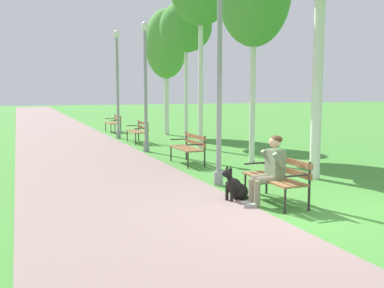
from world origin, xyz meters
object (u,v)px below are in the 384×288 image
object	(u,v)px
dog_black	(236,188)
park_bench_far	(139,130)
park_bench_furthest	(114,122)
lamp_post_near	(219,76)
park_bench_near	(278,175)
lamp_post_mid	(146,85)
birch_tree_sixth	(166,45)
park_bench_mid	(189,146)
person_seated_on_near_bench	(270,167)
birch_tree_fifth	(186,27)
lamp_post_far	(118,83)

from	to	relation	value
dog_black	park_bench_far	bearing A→B (deg)	85.76
park_bench_furthest	lamp_post_near	distance (m)	13.46
park_bench_near	lamp_post_mid	size ratio (longest dim) A/B	0.35
dog_black	birch_tree_sixth	bearing A→B (deg)	77.40
park_bench_far	lamp_post_mid	size ratio (longest dim) A/B	0.35
park_bench_near	park_bench_furthest	distance (m)	15.08
park_bench_mid	birch_tree_sixth	distance (m)	9.21
park_bench_far	park_bench_furthest	xyz separation A→B (m)	(0.05, 4.95, 0.00)
park_bench_near	park_bench_furthest	bearing A→B (deg)	89.63
lamp_post_mid	lamp_post_near	bearing A→B (deg)	-90.01
park_bench_near	dog_black	distance (m)	0.81
person_seated_on_near_bench	lamp_post_near	distance (m)	2.47
dog_black	birch_tree_fifth	size ratio (longest dim) A/B	0.14
park_bench_mid	dog_black	distance (m)	4.33
park_bench_near	birch_tree_fifth	distance (m)	11.11
person_seated_on_near_bench	dog_black	bearing A→B (deg)	138.78
birch_tree_fifth	park_bench_furthest	bearing A→B (deg)	111.58
birch_tree_fifth	birch_tree_sixth	world-z (taller)	birch_tree_sixth
park_bench_furthest	birch_tree_sixth	bearing A→B (deg)	-48.27
park_bench_far	lamp_post_near	world-z (taller)	lamp_post_near
park_bench_far	lamp_post_near	size ratio (longest dim) A/B	0.33
park_bench_near	lamp_post_far	world-z (taller)	lamp_post_far
lamp_post_near	birch_tree_sixth	xyz separation A→B (m)	(2.49, 11.07, 1.80)
park_bench_near	lamp_post_far	bearing A→B (deg)	91.62
park_bench_mid	lamp_post_far	bearing A→B (deg)	93.02
park_bench_mid	birch_tree_fifth	world-z (taller)	birch_tree_fifth
lamp_post_near	park_bench_mid	bearing A→B (deg)	81.53
park_bench_far	lamp_post_far	distance (m)	2.70
park_bench_mid	lamp_post_mid	bearing A→B (deg)	98.35
park_bench_furthest	park_bench_near	bearing A→B (deg)	-90.37
park_bench_far	person_seated_on_near_bench	distance (m)	10.19
dog_black	lamp_post_far	world-z (taller)	lamp_post_far
park_bench_furthest	dog_black	size ratio (longest dim) A/B	1.87
lamp_post_near	lamp_post_far	size ratio (longest dim) A/B	0.99
person_seated_on_near_bench	birch_tree_sixth	xyz separation A→B (m)	(2.32, 12.87, 3.48)
park_bench_furthest	birch_tree_fifth	size ratio (longest dim) A/B	0.27
birch_tree_fifth	dog_black	bearing A→B (deg)	-105.63
dog_black	birch_tree_sixth	xyz separation A→B (m)	(2.79, 12.46, 3.90)
park_bench_near	park_bench_furthest	size ratio (longest dim) A/B	1.00
park_bench_furthest	lamp_post_near	world-z (taller)	lamp_post_near
park_bench_far	lamp_post_mid	distance (m)	3.15
park_bench_furthest	lamp_post_mid	bearing A→B (deg)	-93.57
park_bench_far	lamp_post_near	bearing A→B (deg)	-92.90
park_bench_far	park_bench_furthest	distance (m)	4.95
park_bench_far	birch_tree_fifth	world-z (taller)	birch_tree_fifth
park_bench_far	dog_black	size ratio (longest dim) A/B	1.87
lamp_post_far	person_seated_on_near_bench	bearing A→B (deg)	-89.37
dog_black	lamp_post_near	bearing A→B (deg)	77.90
park_bench_far	birch_tree_sixth	world-z (taller)	birch_tree_sixth
lamp_post_mid	park_bench_far	bearing A→B (deg)	80.80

